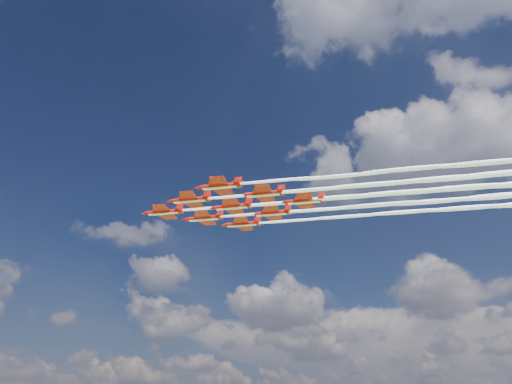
% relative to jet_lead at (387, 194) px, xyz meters
% --- Properties ---
extents(jet_lead, '(117.90, 50.56, 2.99)m').
position_rel_jet_lead_xyz_m(jet_lead, '(0.00, 0.00, 0.00)').
color(jet_lead, red).
extents(jet_row2_port, '(117.90, 50.56, 2.99)m').
position_rel_jet_lead_xyz_m(jet_row2_port, '(11.23, -2.31, 0.00)').
color(jet_row2_port, red).
extents(jet_row2_starb, '(117.90, 50.56, 2.99)m').
position_rel_jet_lead_xyz_m(jet_row2_starb, '(6.54, 9.42, 0.00)').
color(jet_row2_starb, red).
extents(jet_row3_port, '(117.90, 50.56, 2.99)m').
position_rel_jet_lead_xyz_m(jet_row3_port, '(22.46, -4.62, 0.00)').
color(jet_row3_port, red).
extents(jet_row3_centre, '(117.90, 50.56, 2.99)m').
position_rel_jet_lead_xyz_m(jet_row3_centre, '(17.76, 7.11, 0.00)').
color(jet_row3_centre, red).
extents(jet_row3_starb, '(117.90, 50.56, 2.99)m').
position_rel_jet_lead_xyz_m(jet_row3_starb, '(13.07, 18.83, 0.00)').
color(jet_row3_starb, red).
extents(jet_row4_starb, '(117.90, 50.56, 2.99)m').
position_rel_jet_lead_xyz_m(jet_row4_starb, '(24.30, 16.52, 0.00)').
color(jet_row4_starb, red).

